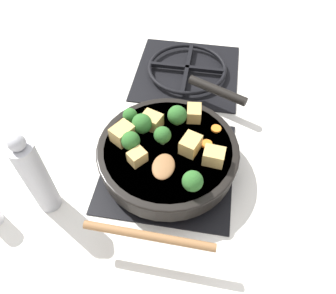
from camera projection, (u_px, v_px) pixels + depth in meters
ground_plane at (168, 167)px, 0.79m from camera, size 2.40×2.40×0.00m
front_burner_grate at (168, 164)px, 0.78m from camera, size 0.31×0.31×0.03m
rear_burner_grate at (187, 70)px, 1.00m from camera, size 0.31×0.31×0.03m
skillet_pan at (169, 152)px, 0.75m from camera, size 0.34×0.42×0.05m
wooden_spoon at (154, 204)px, 0.63m from camera, size 0.25×0.20×0.02m
tofu_cube_center_large at (137, 157)px, 0.70m from camera, size 0.05×0.05×0.03m
tofu_cube_near_handle at (152, 121)px, 0.76m from camera, size 0.05×0.05×0.04m
tofu_cube_east_chunk at (214, 156)px, 0.69m from camera, size 0.05×0.04×0.04m
tofu_cube_west_chunk at (123, 134)px, 0.73m from camera, size 0.06×0.06×0.04m
tofu_cube_back_piece at (194, 113)px, 0.77m from camera, size 0.04×0.04×0.03m
tofu_cube_front_piece at (191, 144)px, 0.71m from camera, size 0.05×0.06×0.04m
broccoli_floret_near_spoon at (162, 135)px, 0.72m from camera, size 0.04×0.04×0.05m
broccoli_floret_center_top at (142, 124)px, 0.74m from camera, size 0.05×0.05×0.05m
broccoli_floret_east_rim at (177, 115)px, 0.75m from camera, size 0.05×0.05×0.05m
broccoli_floret_west_rim at (193, 181)px, 0.64m from camera, size 0.04×0.04×0.05m
broccoli_floret_north_edge at (130, 116)px, 0.76m from camera, size 0.03×0.03×0.04m
broccoli_floret_south_cluster at (131, 141)px, 0.71m from camera, size 0.04×0.04×0.05m
carrot_slice_orange_thin at (216, 129)px, 0.76m from camera, size 0.02×0.02×0.01m
carrot_slice_near_center at (207, 144)px, 0.73m from camera, size 0.03×0.03×0.01m
pepper_mill at (36, 177)px, 0.65m from camera, size 0.05×0.05×0.23m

